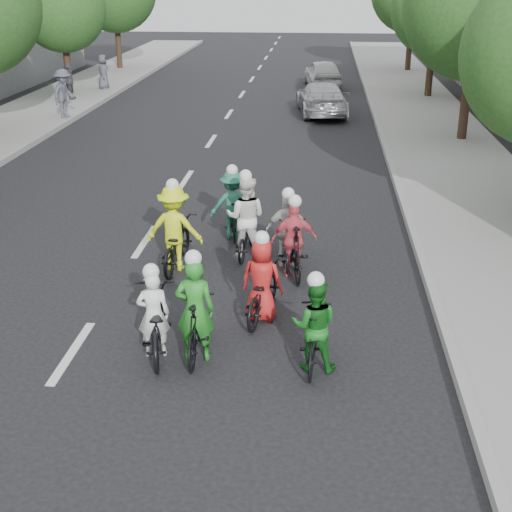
# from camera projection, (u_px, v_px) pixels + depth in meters

# --- Properties ---
(ground) EXTENTS (120.00, 120.00, 0.00)m
(ground) POSITION_uv_depth(u_px,v_px,m) (72.00, 352.00, 11.44)
(ground) COLOR black
(ground) RESTS_ON ground
(sidewalk_right) EXTENTS (4.00, 80.00, 0.15)m
(sidewalk_right) POSITION_uv_depth(u_px,v_px,m) (467.00, 185.00, 19.96)
(sidewalk_right) COLOR gray
(sidewalk_right) RESTS_ON ground
(curb_right) EXTENTS (0.18, 80.00, 0.18)m
(curb_right) POSITION_uv_depth(u_px,v_px,m) (397.00, 182.00, 20.11)
(curb_right) COLOR #999993
(curb_right) RESTS_ON ground
(tree_l_4) EXTENTS (4.00, 4.00, 5.97)m
(tree_l_4) POSITION_uv_depth(u_px,v_px,m) (62.00, 8.00, 32.77)
(tree_l_4) COLOR black
(tree_l_4) RESTS_ON ground
(tree_r_1) EXTENTS (4.80, 4.80, 6.93)m
(tree_r_1) POSITION_uv_depth(u_px,v_px,m) (476.00, 7.00, 23.38)
(tree_r_1) COLOR black
(tree_r_1) RESTS_ON ground
(tree_r_2) EXTENTS (4.00, 4.00, 5.97)m
(tree_r_2) POSITION_uv_depth(u_px,v_px,m) (435.00, 9.00, 31.89)
(tree_r_2) COLOR black
(tree_r_2) RESTS_ON ground
(cyclist_0) EXTENTS (1.05, 2.02, 1.57)m
(cyclist_0) POSITION_uv_depth(u_px,v_px,m) (155.00, 321.00, 11.26)
(cyclist_0) COLOR black
(cyclist_0) RESTS_ON ground
(cyclist_1) EXTENTS (0.74, 1.64, 1.61)m
(cyclist_1) POSITION_uv_depth(u_px,v_px,m) (314.00, 331.00, 10.83)
(cyclist_1) COLOR black
(cyclist_1) RESTS_ON ground
(cyclist_2) EXTENTS (1.17, 1.94, 1.91)m
(cyclist_2) POSITION_uv_depth(u_px,v_px,m) (175.00, 236.00, 14.40)
(cyclist_2) COLOR black
(cyclist_2) RESTS_ON ground
(cyclist_3) EXTENTS (0.95, 1.91, 1.69)m
(cyclist_3) POSITION_uv_depth(u_px,v_px,m) (294.00, 245.00, 14.10)
(cyclist_3) COLOR black
(cyclist_3) RESTS_ON ground
(cyclist_4) EXTENTS (0.95, 1.89, 1.64)m
(cyclist_4) POSITION_uv_depth(u_px,v_px,m) (262.00, 287.00, 12.38)
(cyclist_4) COLOR black
(cyclist_4) RESTS_ON ground
(cyclist_5) EXTENTS (0.62, 1.67, 1.84)m
(cyclist_5) POSITION_uv_depth(u_px,v_px,m) (196.00, 320.00, 11.10)
(cyclist_5) COLOR black
(cyclist_5) RESTS_ON ground
(cyclist_6) EXTENTS (0.92, 1.65, 1.91)m
(cyclist_6) POSITION_uv_depth(u_px,v_px,m) (246.00, 225.00, 15.01)
(cyclist_6) COLOR black
(cyclist_6) RESTS_ON ground
(cyclist_7) EXTENTS (1.09, 1.52, 1.71)m
(cyclist_7) POSITION_uv_depth(u_px,v_px,m) (233.00, 209.00, 16.08)
(cyclist_7) COLOR black
(cyclist_7) RESTS_ON ground
(cyclist_8) EXTENTS (0.91, 1.68, 1.67)m
(cyclist_8) POSITION_uv_depth(u_px,v_px,m) (288.00, 238.00, 14.63)
(cyclist_8) COLOR black
(cyclist_8) RESTS_ON ground
(follow_car_lead) EXTENTS (2.39, 4.75, 1.32)m
(follow_car_lead) POSITION_uv_depth(u_px,v_px,m) (322.00, 98.00, 29.62)
(follow_car_lead) COLOR #A6A7AB
(follow_car_lead) RESTS_ON ground
(follow_car_trail) EXTENTS (2.17, 4.24, 1.38)m
(follow_car_trail) POSITION_uv_depth(u_px,v_px,m) (323.00, 73.00, 36.33)
(follow_car_trail) COLOR silver
(follow_car_trail) RESTS_ON ground
(spectator_0) EXTENTS (0.97, 1.35, 1.89)m
(spectator_0) POSITION_uv_depth(u_px,v_px,m) (64.00, 94.00, 28.11)
(spectator_0) COLOR #51535F
(spectator_0) RESTS_ON sidewalk_left
(spectator_1) EXTENTS (0.46, 0.95, 1.57)m
(spectator_1) POSITION_uv_depth(u_px,v_px,m) (70.00, 82.00, 32.06)
(spectator_1) COLOR #4F4F5C
(spectator_1) RESTS_ON sidewalk_left
(spectator_2) EXTENTS (0.60, 0.85, 1.64)m
(spectator_2) POSITION_uv_depth(u_px,v_px,m) (103.00, 72.00, 34.88)
(spectator_2) COLOR #51535E
(spectator_2) RESTS_ON sidewalk_left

